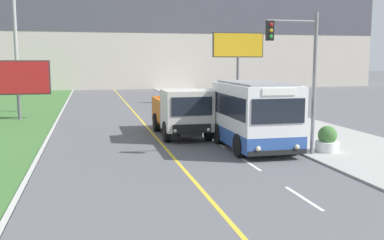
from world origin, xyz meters
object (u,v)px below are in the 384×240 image
(dump_truck, at_px, (184,113))
(planter_round_second, at_px, (287,127))
(planter_round_near, at_px, (327,140))
(utility_pole_far, at_px, (15,37))
(traffic_light_mast, at_px, (301,66))
(city_bus, at_px, (255,116))
(billboard_large, at_px, (238,48))
(billboard_small, at_px, (18,79))
(planter_round_third, at_px, (256,118))

(dump_truck, relative_size, planter_round_second, 5.51)
(dump_truck, height_order, planter_round_near, dump_truck)
(utility_pole_far, bearing_deg, traffic_light_mast, -55.14)
(city_bus, relative_size, traffic_light_mast, 0.89)
(billboard_large, distance_m, planter_round_near, 23.74)
(billboard_large, distance_m, billboard_small, 20.29)
(billboard_small, relative_size, planter_round_near, 3.74)
(utility_pole_far, bearing_deg, planter_round_near, -52.06)
(dump_truck, bearing_deg, billboard_large, 63.12)
(dump_truck, relative_size, planter_round_third, 5.37)
(billboard_small, bearing_deg, dump_truck, -45.21)
(dump_truck, distance_m, utility_pole_far, 18.55)
(city_bus, distance_m, planter_round_second, 3.81)
(billboard_large, distance_m, planter_round_third, 16.09)
(city_bus, bearing_deg, planter_round_near, -29.61)
(planter_round_near, bearing_deg, billboard_small, 134.74)
(billboard_large, bearing_deg, utility_pole_far, -171.41)
(dump_truck, relative_size, traffic_light_mast, 1.01)
(billboard_large, xyz_separation_m, planter_round_second, (-3.65, -18.98, -4.63))
(utility_pole_far, bearing_deg, billboard_large, 8.59)
(planter_round_second, relative_size, planter_round_third, 0.98)
(utility_pole_far, bearing_deg, planter_round_third, -37.90)
(city_bus, height_order, traffic_light_mast, traffic_light_mast)
(utility_pole_far, relative_size, planter_round_second, 10.47)
(traffic_light_mast, xyz_separation_m, planter_round_third, (1.28, 8.32, -3.27))
(traffic_light_mast, relative_size, planter_round_third, 5.31)
(city_bus, height_order, planter_round_third, city_bus)
(traffic_light_mast, height_order, planter_round_third, traffic_light_mast)
(utility_pole_far, height_order, planter_round_near, utility_pole_far)
(city_bus, distance_m, planter_round_near, 3.37)
(traffic_light_mast, bearing_deg, billboard_small, 131.25)
(city_bus, xyz_separation_m, planter_round_near, (2.80, -1.59, -0.99))
(planter_round_second, bearing_deg, billboard_large, 79.10)
(billboard_large, distance_m, planter_round_second, 19.87)
(utility_pole_far, bearing_deg, billboard_small, -81.53)
(planter_round_second, height_order, planter_round_third, planter_round_third)
(utility_pole_far, distance_m, traffic_light_mast, 24.89)
(city_bus, xyz_separation_m, billboard_small, (-12.12, 13.46, 1.25))
(planter_round_near, height_order, planter_round_second, planter_round_near)
(city_bus, relative_size, dump_truck, 0.88)
(dump_truck, height_order, planter_round_second, dump_truck)
(dump_truck, relative_size, billboard_large, 0.92)
(dump_truck, xyz_separation_m, planter_round_second, (5.27, -1.36, -0.74))
(planter_round_second, bearing_deg, dump_truck, 165.49)
(city_bus, height_order, planter_round_near, city_bus)
(city_bus, distance_m, billboard_small, 18.15)
(traffic_light_mast, distance_m, planter_round_second, 5.59)
(traffic_light_mast, xyz_separation_m, billboard_large, (5.08, 23.26, 1.34))
(dump_truck, xyz_separation_m, utility_pole_far, (-10.34, 14.70, 4.59))
(billboard_small, distance_m, planter_round_second, 18.64)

